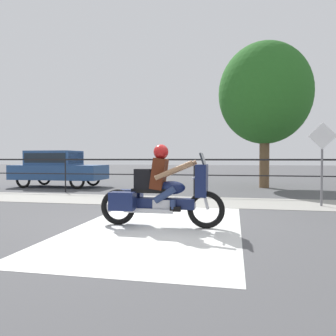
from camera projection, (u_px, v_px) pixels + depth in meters
ground_plane at (163, 223)px, 6.73m from camera, size 120.00×120.00×0.00m
sidewalk_band at (187, 201)px, 10.06m from camera, size 44.00×2.40×0.01m
crosswalk_band at (161, 224)px, 6.54m from camera, size 3.12×6.00×0.01m
fence_railing at (194, 167)px, 11.86m from camera, size 36.00×0.05×1.31m
motorcycle at (160, 191)px, 6.33m from camera, size 2.46×0.76×1.59m
parked_car at (57, 166)px, 15.19m from camera, size 4.21×1.78×1.68m
street_sign at (322, 153)px, 9.00m from camera, size 0.74×0.06×2.31m
tree_behind_sign at (265, 94)px, 14.70m from camera, size 4.13×4.13×6.53m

